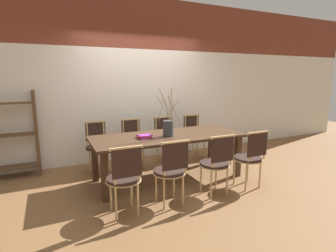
% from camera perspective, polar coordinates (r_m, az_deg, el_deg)
% --- Properties ---
extents(ground_plane, '(16.00, 16.00, 0.00)m').
position_cam_1_polar(ground_plane, '(4.45, 0.00, -11.31)').
color(ground_plane, brown).
extents(wall_rear, '(12.00, 0.06, 3.20)m').
position_cam_1_polar(wall_rear, '(5.41, -6.24, 9.93)').
color(wall_rear, silver).
rests_on(wall_rear, ground_plane).
extents(dining_table, '(2.44, 0.99, 0.74)m').
position_cam_1_polar(dining_table, '(4.25, 0.00, -3.18)').
color(dining_table, '#422B1C').
rests_on(dining_table, ground_plane).
extents(chair_near_leftend, '(0.44, 0.44, 0.89)m').
position_cam_1_polar(chair_near_leftend, '(3.23, -9.47, -10.76)').
color(chair_near_leftend, black).
rests_on(chair_near_leftend, ground_plane).
extents(chair_near_left, '(0.44, 0.44, 0.89)m').
position_cam_1_polar(chair_near_left, '(3.43, 0.60, -9.32)').
color(chair_near_left, black).
rests_on(chair_near_left, ground_plane).
extents(chair_near_center, '(0.44, 0.44, 0.89)m').
position_cam_1_polar(chair_near_center, '(3.77, 10.48, -7.61)').
color(chair_near_center, black).
rests_on(chair_near_center, ground_plane).
extents(chair_near_right, '(0.44, 0.44, 0.89)m').
position_cam_1_polar(chair_near_right, '(4.14, 17.44, -6.26)').
color(chair_near_right, black).
rests_on(chair_near_right, ground_plane).
extents(chair_far_leftend, '(0.44, 0.44, 0.89)m').
position_cam_1_polar(chair_far_leftend, '(4.79, -15.11, -3.86)').
color(chair_far_leftend, black).
rests_on(chair_far_leftend, ground_plane).
extents(chair_far_left, '(0.44, 0.44, 0.89)m').
position_cam_1_polar(chair_far_left, '(4.93, -7.61, -3.15)').
color(chair_far_left, black).
rests_on(chair_far_left, ground_plane).
extents(chair_far_center, '(0.44, 0.44, 0.89)m').
position_cam_1_polar(chair_far_center, '(5.16, -0.60, -2.44)').
color(chair_far_center, black).
rests_on(chair_far_center, ground_plane).
extents(chair_far_right, '(0.44, 0.44, 0.89)m').
position_cam_1_polar(chair_far_right, '(5.46, 5.72, -1.77)').
color(chair_far_right, black).
rests_on(chair_far_right, ground_plane).
extents(vase_centerpiece, '(0.37, 0.37, 0.78)m').
position_cam_1_polar(vase_centerpiece, '(4.12, 0.06, -0.39)').
color(vase_centerpiece, '#33383D').
rests_on(vase_centerpiece, dining_table).
extents(book_stack, '(0.23, 0.23, 0.05)m').
position_cam_1_polar(book_stack, '(4.04, -5.16, -2.28)').
color(book_stack, '#842D8C').
rests_on(book_stack, dining_table).
extents(shelving_rack, '(0.77, 0.32, 1.45)m').
position_cam_1_polar(shelving_rack, '(5.01, -30.88, -1.74)').
color(shelving_rack, '#513823').
rests_on(shelving_rack, ground_plane).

